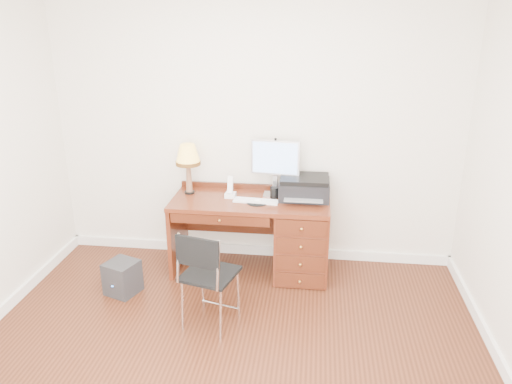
# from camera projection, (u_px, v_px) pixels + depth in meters

# --- Properties ---
(ground) EXTENTS (4.00, 4.00, 0.00)m
(ground) POSITION_uv_depth(u_px,v_px,m) (226.00, 361.00, 3.69)
(ground) COLOR #38180C
(ground) RESTS_ON ground
(room_shell) EXTENTS (4.00, 4.00, 4.00)m
(room_shell) POSITION_uv_depth(u_px,v_px,m) (239.00, 308.00, 4.26)
(room_shell) COLOR silver
(room_shell) RESTS_ON ground
(desk) EXTENTS (1.50, 0.67, 0.75)m
(desk) POSITION_uv_depth(u_px,v_px,m) (284.00, 233.00, 4.82)
(desk) COLOR #612614
(desk) RESTS_ON ground
(monitor) EXTENTS (0.47, 0.17, 0.54)m
(monitor) POSITION_uv_depth(u_px,v_px,m) (275.00, 161.00, 4.76)
(monitor) COLOR silver
(monitor) RESTS_ON desk
(keyboard) EXTENTS (0.43, 0.16, 0.02)m
(keyboard) POSITION_uv_depth(u_px,v_px,m) (256.00, 201.00, 4.68)
(keyboard) COLOR white
(keyboard) RESTS_ON desk
(mouse_pad) EXTENTS (0.20, 0.20, 0.04)m
(mouse_pad) POSITION_uv_depth(u_px,v_px,m) (257.00, 202.00, 4.65)
(mouse_pad) COLOR black
(mouse_pad) RESTS_ON desk
(printer) EXTENTS (0.47, 0.37, 0.21)m
(printer) POSITION_uv_depth(u_px,v_px,m) (304.00, 187.00, 4.76)
(printer) COLOR black
(printer) RESTS_ON desk
(leg_lamp) EXTENTS (0.24, 0.24, 0.49)m
(leg_lamp) POSITION_uv_depth(u_px,v_px,m) (188.00, 158.00, 4.78)
(leg_lamp) COLOR black
(leg_lamp) RESTS_ON desk
(phone) EXTENTS (0.10, 0.10, 0.21)m
(phone) POSITION_uv_depth(u_px,v_px,m) (230.00, 191.00, 4.78)
(phone) COLOR white
(phone) RESTS_ON desk
(pen_cup) EXTENTS (0.08, 0.08, 0.11)m
(pen_cup) POSITION_uv_depth(u_px,v_px,m) (274.00, 193.00, 4.77)
(pen_cup) COLOR black
(pen_cup) RESTS_ON desk
(chair) EXTENTS (0.49, 0.49, 0.85)m
(chair) POSITION_uv_depth(u_px,v_px,m) (208.00, 271.00, 3.92)
(chair) COLOR black
(chair) RESTS_ON ground
(equipment_box) EXTENTS (0.34, 0.34, 0.31)m
(equipment_box) POSITION_uv_depth(u_px,v_px,m) (122.00, 277.00, 4.54)
(equipment_box) COLOR black
(equipment_box) RESTS_ON ground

